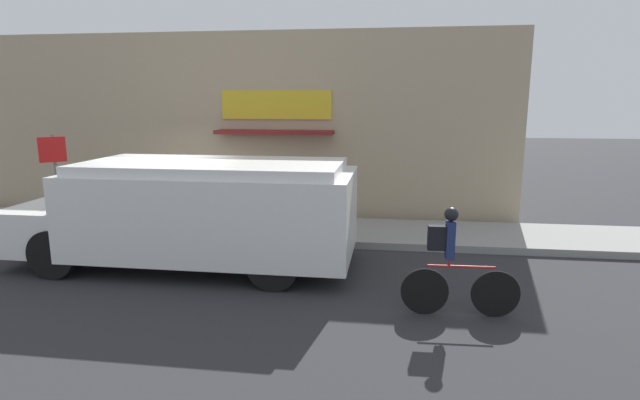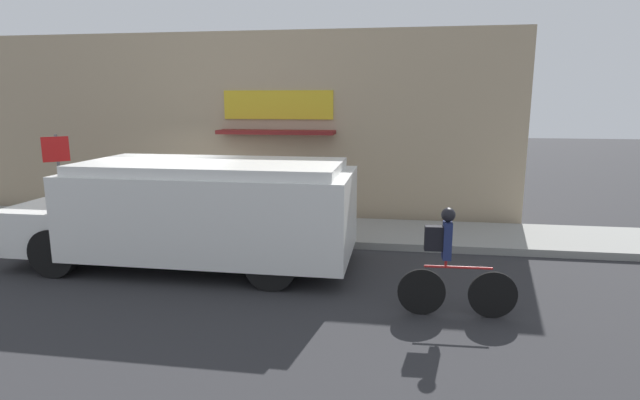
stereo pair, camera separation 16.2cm
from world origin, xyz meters
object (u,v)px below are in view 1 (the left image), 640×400
(cyclist, at_px, (453,265))
(trash_bin, at_px, (141,200))
(school_bus, at_px, (197,211))
(stop_sign_post, at_px, (55,165))

(cyclist, bearing_deg, trash_bin, 144.56)
(cyclist, bearing_deg, school_bus, 157.82)
(school_bus, height_order, trash_bin, school_bus)
(school_bus, distance_m, trash_bin, 4.25)
(school_bus, xyz_separation_m, stop_sign_post, (-4.36, 2.09, 0.54))
(cyclist, height_order, stop_sign_post, stop_sign_post)
(school_bus, height_order, cyclist, school_bus)
(school_bus, relative_size, trash_bin, 7.49)
(school_bus, relative_size, stop_sign_post, 2.99)
(school_bus, bearing_deg, stop_sign_post, 154.81)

